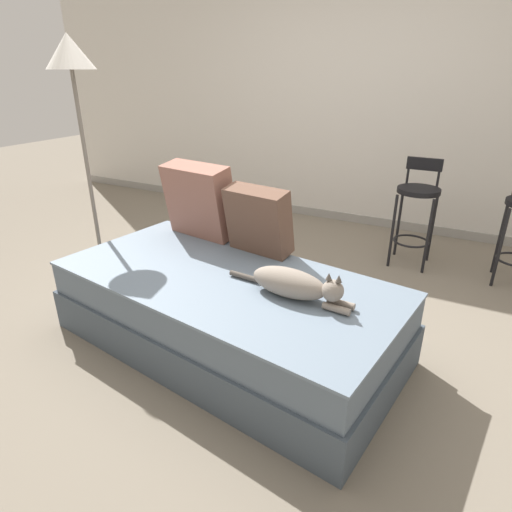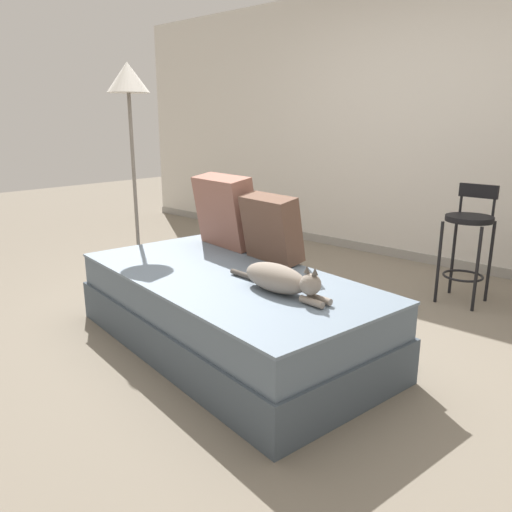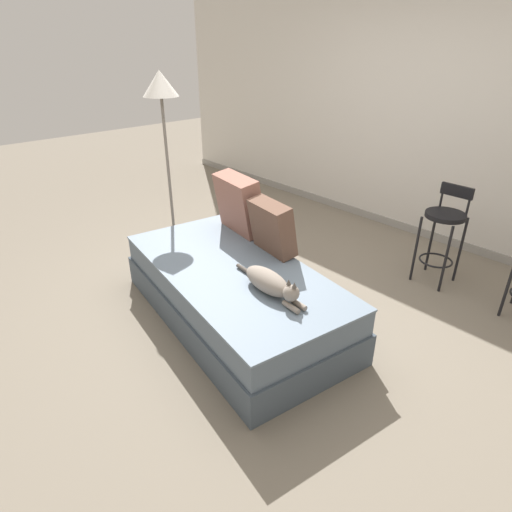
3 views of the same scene
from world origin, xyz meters
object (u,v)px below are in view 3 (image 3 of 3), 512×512
object	(u,v)px
throw_pillow_corner	(239,204)
cat	(270,283)
bar_stool_near_window	(444,227)
throw_pillow_middle	(273,227)
couch	(234,293)
floor_lamp	(162,103)

from	to	relation	value
throw_pillow_corner	cat	world-z (taller)	throw_pillow_corner
cat	bar_stool_near_window	bearing A→B (deg)	79.33
throw_pillow_middle	throw_pillow_corner	bearing A→B (deg)	171.24
throw_pillow_middle	cat	size ratio (longest dim) A/B	0.60
throw_pillow_middle	bar_stool_near_window	xyz separation A→B (m)	(0.77, 1.36, -0.15)
couch	bar_stool_near_window	size ratio (longest dim) A/B	2.43
bar_stool_near_window	couch	bearing A→B (deg)	-113.96
cat	couch	bearing A→B (deg)	175.18
couch	bar_stool_near_window	world-z (taller)	bar_stool_near_window
throw_pillow_middle	cat	world-z (taller)	throw_pillow_middle
throw_pillow_corner	throw_pillow_middle	xyz separation A→B (m)	(0.50, -0.08, -0.04)
couch	cat	world-z (taller)	cat
cat	throw_pillow_middle	bearing A→B (deg)	134.39
bar_stool_near_window	floor_lamp	bearing A→B (deg)	-145.52
couch	cat	size ratio (longest dim) A/B	2.92
bar_stool_near_window	throw_pillow_middle	bearing A→B (deg)	-119.63
throw_pillow_middle	bar_stool_near_window	world-z (taller)	throw_pillow_middle
throw_pillow_corner	floor_lamp	xyz separation A→B (m)	(-0.84, -0.17, 0.78)
cat	floor_lamp	bearing A→B (deg)	169.04
throw_pillow_corner	throw_pillow_middle	size ratio (longest dim) A/B	1.19
couch	floor_lamp	distance (m)	1.86
throw_pillow_middle	couch	bearing A→B (deg)	-91.56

